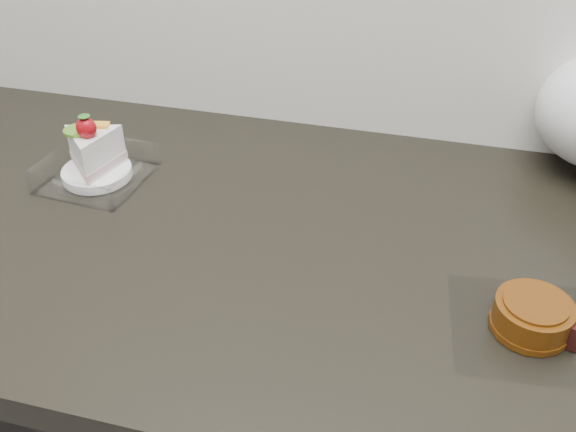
{
  "coord_description": "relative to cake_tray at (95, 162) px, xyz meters",
  "views": [
    {
      "loc": [
        0.13,
        1.05,
        1.41
      ],
      "look_at": [
        -0.04,
        1.68,
        0.94
      ],
      "focal_mm": 40.0,
      "sensor_mm": 36.0,
      "label": 1
    }
  ],
  "objects": [
    {
      "name": "mooncake_wrap",
      "position": [
        0.6,
        -0.16,
        -0.01
      ],
      "size": [
        0.18,
        0.17,
        0.04
      ],
      "rotation": [
        0.0,
        0.0,
        0.28
      ],
      "color": "white",
      "rests_on": "counter"
    },
    {
      "name": "cake_tray",
      "position": [
        0.0,
        0.0,
        0.0
      ],
      "size": [
        0.15,
        0.15,
        0.11
      ],
      "rotation": [
        0.0,
        0.0,
        -0.08
      ],
      "color": "white",
      "rests_on": "counter"
    }
  ]
}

